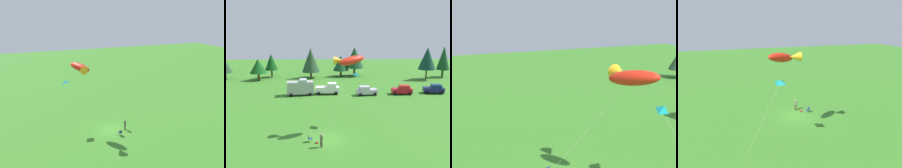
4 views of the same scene
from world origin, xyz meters
TOP-DOWN VIEW (x-y plane):
  - ground_plane at (0.00, 0.00)m, footprint 160.00×160.00m
  - person_kite_flyer at (-0.76, -2.09)m, footprint 0.51×0.49m
  - folding_chair at (-2.29, -0.63)m, footprint 0.57×0.57m
  - backpack_on_grass at (-1.34, -1.11)m, footprint 0.34×0.25m
  - kite_large_fish at (2.78, 3.80)m, footprint 6.23×7.61m
  - kite_delta_teal at (4.06, 6.04)m, footprint 4.96×2.61m

SIDE VIEW (x-z plane):
  - ground_plane at x=0.00m, z-range 0.00..0.00m
  - backpack_on_grass at x=-1.34m, z-range 0.00..0.22m
  - folding_chair at x=-2.29m, z-range 0.08..0.90m
  - person_kite_flyer at x=-0.76m, z-range 0.15..1.89m
  - kite_delta_teal at x=4.06m, z-range 3.47..11.10m
  - kite_large_fish at x=2.78m, z-range 4.38..14.82m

